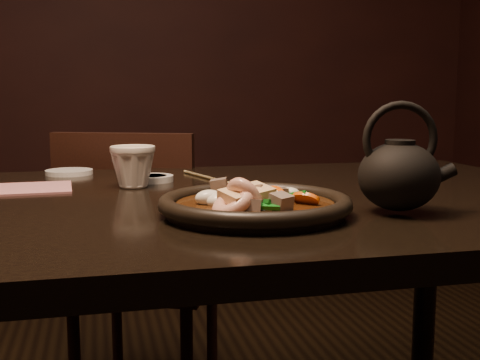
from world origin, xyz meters
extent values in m
cube|color=black|center=(0.00, 3.00, 1.40)|extent=(5.00, 0.02, 2.80)
cube|color=black|center=(0.00, 0.00, 0.73)|extent=(1.60, 0.90, 0.04)
cylinder|color=black|center=(0.72, 0.37, 0.35)|extent=(0.06, 0.06, 0.71)
cube|color=black|center=(-0.01, 0.67, 0.40)|extent=(0.52, 0.52, 0.04)
cylinder|color=black|center=(0.20, 0.75, 0.19)|extent=(0.03, 0.03, 0.39)
cylinder|color=black|center=(-0.10, 0.88, 0.19)|extent=(0.03, 0.03, 0.39)
cube|color=black|center=(-0.08, 0.50, 0.63)|extent=(0.36, 0.17, 0.41)
cylinder|color=black|center=(0.09, -0.19, 0.76)|extent=(0.27, 0.27, 0.01)
torus|color=black|center=(0.09, -0.19, 0.77)|extent=(0.29, 0.29, 0.03)
cylinder|color=#351B09|center=(0.09, -0.19, 0.76)|extent=(0.24, 0.24, 0.01)
ellipsoid|color=#351B09|center=(0.09, -0.19, 0.76)|extent=(0.13, 0.13, 0.04)
torus|color=#E8B092|center=(0.04, -0.23, 0.78)|extent=(0.08, 0.08, 0.05)
torus|color=#E8B092|center=(0.07, -0.22, 0.77)|extent=(0.07, 0.07, 0.06)
torus|color=#E8B092|center=(0.06, -0.22, 0.78)|extent=(0.07, 0.08, 0.06)
torus|color=#E8B092|center=(0.08, -0.17, 0.77)|extent=(0.07, 0.07, 0.04)
cube|color=gray|center=(0.07, -0.24, 0.77)|extent=(0.04, 0.04, 0.03)
cube|color=gray|center=(0.11, -0.26, 0.78)|extent=(0.04, 0.04, 0.03)
cube|color=gray|center=(0.05, -0.11, 0.78)|extent=(0.04, 0.03, 0.03)
cube|color=gray|center=(0.08, -0.20, 0.78)|extent=(0.04, 0.04, 0.03)
cube|color=gray|center=(0.12, -0.19, 0.78)|extent=(0.03, 0.03, 0.03)
cube|color=gray|center=(0.09, -0.20, 0.79)|extent=(0.04, 0.04, 0.03)
cylinder|color=#E05007|center=(0.11, -0.20, 0.78)|extent=(0.05, 0.06, 0.04)
cylinder|color=#E05007|center=(0.16, -0.22, 0.78)|extent=(0.06, 0.06, 0.04)
cylinder|color=#E05007|center=(0.06, -0.19, 0.78)|extent=(0.05, 0.06, 0.04)
cylinder|color=#E05007|center=(0.07, -0.11, 0.77)|extent=(0.05, 0.03, 0.05)
cylinder|color=#E05007|center=(0.11, -0.18, 0.78)|extent=(0.05, 0.05, 0.03)
cube|color=#146A18|center=(0.11, -0.25, 0.78)|extent=(0.04, 0.03, 0.02)
cube|color=#146A18|center=(0.15, -0.21, 0.78)|extent=(0.03, 0.04, 0.02)
cube|color=#146A18|center=(0.10, -0.20, 0.77)|extent=(0.04, 0.03, 0.01)
cube|color=#146A18|center=(0.09, -0.26, 0.78)|extent=(0.04, 0.04, 0.01)
cube|color=#146A18|center=(0.09, -0.20, 0.78)|extent=(0.04, 0.02, 0.02)
ellipsoid|color=white|center=(0.10, -0.16, 0.78)|extent=(0.04, 0.02, 0.03)
ellipsoid|color=white|center=(0.02, -0.18, 0.78)|extent=(0.04, 0.03, 0.03)
ellipsoid|color=white|center=(0.14, -0.19, 0.78)|extent=(0.03, 0.03, 0.02)
ellipsoid|color=white|center=(0.03, -0.19, 0.77)|extent=(0.04, 0.04, 0.03)
ellipsoid|color=white|center=(0.11, -0.21, 0.78)|extent=(0.04, 0.03, 0.03)
cube|color=#F8D094|center=(0.07, -0.22, 0.79)|extent=(0.09, 0.07, 0.03)
cylinder|color=white|center=(-0.03, 0.21, 0.76)|extent=(0.09, 0.09, 0.01)
cylinder|color=white|center=(-0.21, 0.37, 0.76)|extent=(0.11, 0.11, 0.01)
imported|color=white|center=(-0.07, 0.14, 0.79)|extent=(0.09, 0.08, 0.09)
cylinder|color=tan|center=(0.09, 0.23, 0.75)|extent=(0.07, 0.21, 0.01)
cylinder|color=tan|center=(0.09, 0.24, 0.75)|extent=(0.07, 0.21, 0.01)
cube|color=#B26E6E|center=(-0.27, 0.16, 0.75)|extent=(0.16, 0.16, 0.00)
ellipsoid|color=black|center=(0.31, -0.22, 0.81)|extent=(0.12, 0.12, 0.11)
cylinder|color=black|center=(0.31, -0.22, 0.85)|extent=(0.05, 0.05, 0.02)
cylinder|color=black|center=(0.37, -0.23, 0.81)|extent=(0.06, 0.03, 0.04)
torus|color=black|center=(0.31, -0.22, 0.86)|extent=(0.12, 0.03, 0.12)
camera|label=1|loc=(-0.14, -1.05, 0.93)|focal=45.00mm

